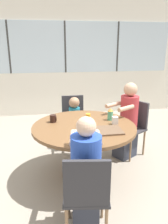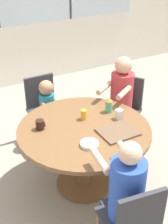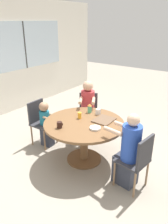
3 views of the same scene
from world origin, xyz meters
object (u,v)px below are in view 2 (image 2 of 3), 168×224
sippy_cup (109,105)px  person_woman_green_shirt (123,205)px  chair_for_man_blue_shirt (125,104)px  person_man_blue_shirt (120,107)px  chair_for_toddler (43,104)px  juice_glass (84,115)px  coffee_mug (40,125)px  chair_for_woman_green_shirt (133,221)px  milk_carton_small (119,114)px  bowl_white_shallow (89,144)px  person_toddler (48,115)px

sippy_cup → person_woman_green_shirt: bearing=-116.5°
chair_for_man_blue_shirt → person_man_blue_shirt: size_ratio=0.73×
chair_for_toddler → juice_glass: size_ratio=8.21×
chair_for_toddler → person_man_blue_shirt: size_ratio=0.73×
chair_for_toddler → coffee_mug: 0.96m
chair_for_woman_green_shirt → chair_for_toddler: 2.06m
milk_carton_small → sippy_cup: bearing=95.2°
sippy_cup → bowl_white_shallow: sippy_cup is taller
chair_for_woman_green_shirt → coffee_mug: 1.27m
chair_for_woman_green_shirt → milk_carton_small: bearing=69.5°
coffee_mug → chair_for_man_blue_shirt: bearing=15.0°
chair_for_toddler → person_man_blue_shirt: (0.77, -0.59, 0.03)m
person_man_blue_shirt → bowl_white_shallow: person_man_blue_shirt is taller
person_woman_green_shirt → milk_carton_small: size_ratio=11.19×
bowl_white_shallow → chair_for_woman_green_shirt: bearing=-93.4°
person_woman_green_shirt → coffee_mug: (-0.26, 1.05, 0.25)m
juice_glass → person_woman_green_shirt: bearing=-101.2°
person_woman_green_shirt → chair_for_man_blue_shirt: bearing=62.1°
person_woman_green_shirt → person_man_blue_shirt: bearing=64.4°
person_woman_green_shirt → person_toddler: size_ratio=1.29×
chair_for_toddler → chair_for_woman_green_shirt: bearing=85.4°
chair_for_toddler → milk_carton_small: size_ratio=8.45×
coffee_mug → sippy_cup: bearing=-2.7°
sippy_cup → bowl_white_shallow: (-0.49, -0.44, -0.07)m
chair_for_toddler → bowl_white_shallow: chair_for_toddler is taller
person_man_blue_shirt → milk_carton_small: (-0.35, -0.47, 0.23)m
person_toddler → person_man_blue_shirt: bearing=149.4°
chair_for_toddler → person_woman_green_shirt: bearing=85.8°
juice_glass → chair_for_woman_green_shirt: bearing=-100.7°
chair_for_man_blue_shirt → person_man_blue_shirt: 0.16m
person_woman_green_shirt → coffee_mug: bearing=112.0°
milk_carton_small → juice_glass: bearing=152.6°
juice_glass → milk_carton_small: size_ratio=1.03×
chair_for_man_blue_shirt → chair_for_toddler: (-0.91, 0.50, 0.00)m
chair_for_woman_green_shirt → juice_glass: size_ratio=8.21×
person_woman_green_shirt → person_man_blue_shirt: person_man_blue_shirt is taller
milk_carton_small → bowl_white_shallow: size_ratio=0.61×
person_woman_green_shirt → juice_glass: size_ratio=10.87×
person_man_blue_shirt → juice_glass: bearing=83.2°
chair_for_toddler → person_toddler: (0.00, -0.15, -0.08)m
chair_for_woman_green_shirt → person_man_blue_shirt: bearing=66.7°
coffee_mug → chair_for_toddler: bearing=66.9°
person_man_blue_shirt → sippy_cup: (-0.36, -0.29, 0.27)m
sippy_cup → bowl_white_shallow: size_ratio=0.99×
person_woman_green_shirt → person_toddler: (0.10, 1.75, -0.09)m
coffee_mug → bowl_white_shallow: 0.55m
chair_for_man_blue_shirt → bowl_white_shallow: chair_for_man_blue_shirt is taller
milk_carton_small → chair_for_man_blue_shirt: bearing=48.5°
sippy_cup → juice_glass: sippy_cup is taller
coffee_mug → milk_carton_small: (0.79, -0.21, 0.00)m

